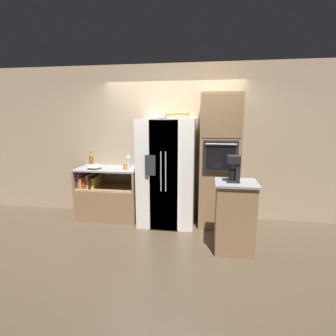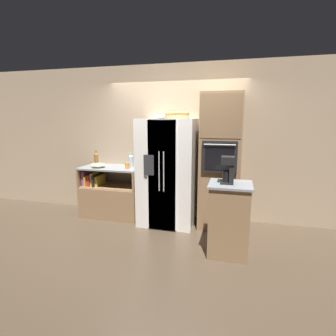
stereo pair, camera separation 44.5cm
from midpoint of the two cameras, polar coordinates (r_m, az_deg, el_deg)
The scene contains 13 objects.
ground_plane at distance 4.76m, azimuth 3.15°, elevation -12.03°, with size 20.00×20.00×0.00m, color #4C3D2D.
wall_back at distance 4.88m, azimuth 4.44°, elevation 5.51°, with size 12.00×0.06×2.80m.
counter_left at distance 5.11m, azimuth -9.66°, elevation -6.30°, with size 1.13×0.63×0.95m.
refrigerator at distance 4.56m, azimuth 2.73°, elevation -0.94°, with size 0.95×0.80×1.84m.
wall_oven at distance 4.49m, azimuth 14.13°, elevation 1.26°, with size 0.66×0.70×2.25m.
island_counter at distance 3.76m, azimuth 16.51°, elevation -10.64°, with size 0.57×0.54×1.00m.
wicker_basket at distance 4.42m, azimuth 4.94°, elevation 11.43°, with size 0.42×0.42×0.11m.
fruit_bowl at distance 4.50m, azimuth 1.39°, elevation 11.16°, with size 0.26×0.26×0.07m.
bottle_tall at distance 5.17m, azimuth -13.00°, elevation 1.96°, with size 0.08×0.08×0.29m.
bottle_short at distance 4.88m, azimuth -5.52°, elevation 1.64°, with size 0.09×0.09×0.27m.
mug at distance 4.74m, azimuth -6.18°, elevation 0.45°, with size 0.11×0.08×0.10m.
mixing_bowl at distance 4.95m, azimuth -12.50°, elevation 0.57°, with size 0.26×0.26×0.08m.
coffee_maker at distance 3.57m, azimuth 16.65°, elevation -0.21°, with size 0.17×0.18×0.36m.
Camera 2 is at (1.07, -4.26, 1.85)m, focal length 28.00 mm.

